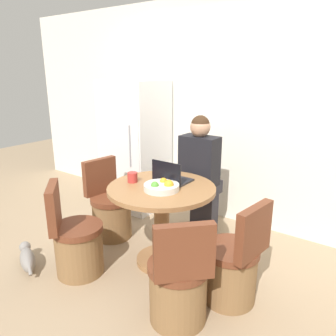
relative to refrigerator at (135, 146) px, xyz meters
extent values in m
plane|color=#9E8466|center=(1.18, -1.05, -0.83)|extent=(12.00, 12.00, 0.00)
cube|color=silver|center=(1.18, 0.38, 0.47)|extent=(7.00, 0.06, 2.60)
cube|color=white|center=(0.00, 0.01, 0.00)|extent=(0.74, 0.64, 1.66)
cube|color=silver|center=(0.00, -0.32, 0.00)|extent=(0.71, 0.01, 1.56)
cylinder|color=gray|center=(0.22, -0.33, 0.08)|extent=(0.02, 0.02, 0.50)
cylinder|color=olive|center=(1.13, -0.92, -0.81)|extent=(0.49, 0.49, 0.05)
cylinder|color=olive|center=(1.13, -0.92, -0.44)|extent=(0.14, 0.14, 0.69)
cylinder|color=olive|center=(1.13, -0.92, -0.08)|extent=(0.98, 0.98, 0.04)
cylinder|color=brown|center=(1.68, -1.45, -0.63)|extent=(0.42, 0.42, 0.41)
cylinder|color=brown|center=(1.68, -1.45, -0.39)|extent=(0.45, 0.45, 0.06)
cube|color=brown|center=(1.81, -1.57, -0.17)|extent=(0.33, 0.34, 0.39)
cylinder|color=brown|center=(0.63, -1.49, -0.63)|extent=(0.42, 0.42, 0.41)
cylinder|color=brown|center=(0.63, -1.49, -0.39)|extent=(0.45, 0.45, 0.06)
cube|color=brown|center=(0.51, -1.62, -0.17)|extent=(0.35, 0.32, 0.39)
cylinder|color=brown|center=(0.38, -0.83, -0.63)|extent=(0.42, 0.42, 0.41)
cylinder|color=brown|center=(0.38, -0.83, -0.39)|extent=(0.45, 0.45, 0.06)
cube|color=brown|center=(0.20, -0.81, -0.17)|extent=(0.12, 0.41, 0.39)
cylinder|color=brown|center=(1.89, -1.02, -0.63)|extent=(0.42, 0.42, 0.41)
cylinder|color=brown|center=(1.89, -1.02, -0.39)|extent=(0.45, 0.45, 0.06)
cube|color=brown|center=(2.06, -1.04, -0.17)|extent=(0.12, 0.41, 0.39)
cube|color=#2D2D38|center=(1.13, -0.11, -0.60)|extent=(0.28, 0.16, 0.47)
cube|color=#2D2D38|center=(1.13, -0.17, -0.29)|extent=(0.32, 0.36, 0.14)
cube|color=black|center=(1.13, -0.25, 0.04)|extent=(0.40, 0.22, 0.52)
sphere|color=tan|center=(1.13, -0.25, 0.39)|extent=(0.21, 0.21, 0.21)
sphere|color=#382314|center=(1.13, -0.25, 0.42)|extent=(0.19, 0.19, 0.19)
cube|color=#232328|center=(1.13, -0.72, -0.05)|extent=(0.32, 0.24, 0.02)
cube|color=black|center=(1.13, -0.84, 0.06)|extent=(0.32, 0.01, 0.20)
cylinder|color=beige|center=(1.19, -0.99, -0.03)|extent=(0.31, 0.31, 0.05)
sphere|color=orange|center=(1.26, -0.98, 0.01)|extent=(0.08, 0.08, 0.08)
sphere|color=orange|center=(1.16, -0.93, 0.00)|extent=(0.07, 0.07, 0.07)
sphere|color=#4C9333|center=(1.17, -1.06, 0.00)|extent=(0.07, 0.07, 0.07)
cylinder|color=#B2332D|center=(0.84, -0.98, -0.01)|extent=(0.09, 0.09, 0.09)
ellipsoid|color=gray|center=(0.19, -1.74, -0.74)|extent=(0.38, 0.27, 0.18)
sphere|color=gray|center=(0.01, -1.66, -0.71)|extent=(0.11, 0.11, 0.11)
cylinder|color=gray|center=(0.33, -1.81, -0.72)|extent=(0.15, 0.09, 0.12)
camera|label=1|loc=(2.82, -3.13, 0.96)|focal=35.00mm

